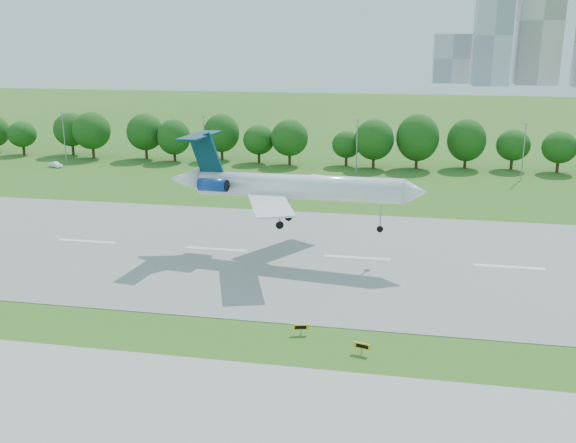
# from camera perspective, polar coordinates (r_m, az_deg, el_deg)

# --- Properties ---
(ground) EXTENTS (600.00, 600.00, 0.00)m
(ground) POSITION_cam_1_polar(r_m,az_deg,el_deg) (70.18, -12.36, -8.83)
(ground) COLOR #285D18
(ground) RESTS_ON ground
(runway) EXTENTS (400.00, 45.00, 0.08)m
(runway) POSITION_cam_1_polar(r_m,az_deg,el_deg) (92.01, -6.37, -2.48)
(runway) COLOR gray
(runway) RESTS_ON ground
(taxiway) EXTENTS (400.00, 23.00, 0.08)m
(taxiway) POSITION_cam_1_polar(r_m,az_deg,el_deg) (56.10, -19.72, -16.14)
(taxiway) COLOR #ADADA8
(taxiway) RESTS_ON ground
(tree_line) EXTENTS (288.40, 8.40, 10.40)m
(tree_line) POSITION_cam_1_polar(r_m,az_deg,el_deg) (154.29, 0.85, 7.45)
(tree_line) COLOR #382314
(tree_line) RESTS_ON ground
(light_poles) EXTENTS (175.90, 0.25, 12.19)m
(light_poles) POSITION_cam_1_polar(r_m,az_deg,el_deg) (145.01, -0.82, 6.96)
(light_poles) COLOR gray
(light_poles) RESTS_ON ground
(skyline) EXTENTS (127.00, 52.00, 80.00)m
(skyline) POSITION_cam_1_polar(r_m,az_deg,el_deg) (455.01, 20.83, 15.14)
(skyline) COLOR #B2B2B7
(skyline) RESTS_ON ground
(airliner) EXTENTS (36.24, 26.28, 12.35)m
(airliner) POSITION_cam_1_polar(r_m,az_deg,el_deg) (87.23, -0.27, 3.24)
(airliner) COLOR white
(airliner) RESTS_ON ground
(taxi_sign_centre) EXTENTS (1.63, 0.61, 1.15)m
(taxi_sign_centre) POSITION_cam_1_polar(r_m,az_deg,el_deg) (62.44, 6.58, -10.93)
(taxi_sign_centre) COLOR gray
(taxi_sign_centre) RESTS_ON ground
(taxi_sign_right) EXTENTS (1.58, 0.53, 1.11)m
(taxi_sign_right) POSITION_cam_1_polar(r_m,az_deg,el_deg) (65.82, 1.17, -9.38)
(taxi_sign_right) COLOR gray
(taxi_sign_right) RESTS_ON ground
(service_vehicle_a) EXTENTS (3.93, 2.73, 1.23)m
(service_vehicle_a) POSITION_cam_1_polar(r_m,az_deg,el_deg) (159.94, -19.96, 4.77)
(service_vehicle_a) COLOR white
(service_vehicle_a) RESTS_ON ground
(service_vehicle_b) EXTENTS (3.75, 2.03, 1.21)m
(service_vehicle_b) POSITION_cam_1_polar(r_m,az_deg,el_deg) (144.30, -7.64, 4.47)
(service_vehicle_b) COLOR white
(service_vehicle_b) RESTS_ON ground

